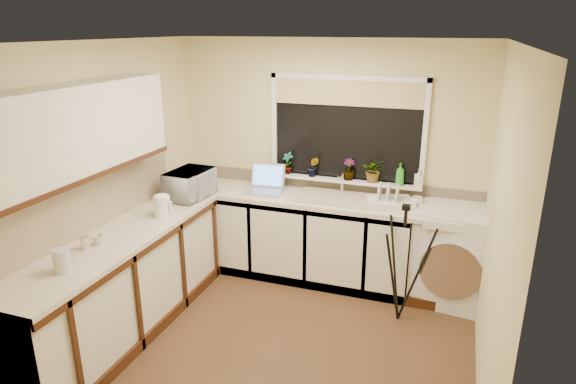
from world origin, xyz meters
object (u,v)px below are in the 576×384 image
at_px(plant_a, 288,163).
at_px(plant_b, 313,167).
at_px(washing_machine, 451,254).
at_px(microwave, 190,184).
at_px(steel_jar, 86,243).
at_px(glass_jug, 62,261).
at_px(plant_c, 349,169).
at_px(soap_bottle_green, 400,174).
at_px(cup_left, 98,240).
at_px(plant_d, 374,170).
at_px(kettle, 162,207).
at_px(soap_bottle_clear, 419,178).
at_px(laptop, 266,184).
at_px(dish_rack, 390,203).
at_px(tripod, 402,264).
at_px(cup_back, 417,202).

bearing_deg(plant_a, plant_b, -2.97).
relative_size(washing_machine, microwave, 1.86).
xyz_separation_m(steel_jar, plant_b, (1.26, 1.99, 0.21)).
height_order(glass_jug, plant_c, plant_c).
relative_size(soap_bottle_green, cup_left, 2.55).
height_order(microwave, plant_c, plant_c).
xyz_separation_m(plant_a, plant_c, (0.66, 0.00, -0.01)).
distance_m(steel_jar, plant_d, 2.77).
xyz_separation_m(plant_b, cup_left, (-1.22, -1.90, -0.22)).
xyz_separation_m(plant_c, plant_d, (0.26, 0.00, 0.01)).
distance_m(steel_jar, plant_a, 2.24).
distance_m(plant_b, plant_c, 0.38).
bearing_deg(steel_jar, microwave, 83.88).
bearing_deg(kettle, microwave, 93.67).
distance_m(plant_d, soap_bottle_clear, 0.44).
relative_size(laptop, kettle, 2.06).
relative_size(plant_b, plant_c, 0.96).
height_order(plant_a, cup_left, plant_a).
distance_m(laptop, soap_bottle_green, 1.39).
relative_size(plant_b, cup_left, 2.41).
bearing_deg(laptop, plant_b, 14.95).
relative_size(dish_rack, soap_bottle_clear, 2.44).
relative_size(plant_a, plant_d, 0.96).
distance_m(tripod, plant_b, 1.42).
relative_size(washing_machine, cup_back, 8.02).
relative_size(washing_machine, cup_left, 10.68).
relative_size(tripod, plant_b, 5.24).
xyz_separation_m(microwave, cup_left, (-0.11, -1.27, -0.10)).
distance_m(steel_jar, soap_bottle_clear, 3.08).
bearing_deg(dish_rack, soap_bottle_green, 56.18).
xyz_separation_m(washing_machine, cup_left, (-2.67, -1.71, 0.47)).
bearing_deg(steel_jar, washing_machine, 33.55).
xyz_separation_m(kettle, steel_jar, (-0.18, -0.80, -0.05)).
bearing_deg(microwave, laptop, -50.47).
relative_size(washing_machine, laptop, 2.37).
xyz_separation_m(plant_d, soap_bottle_green, (0.26, -0.02, -0.01)).
distance_m(tripod, microwave, 2.21).
relative_size(washing_machine, tripod, 0.85).
distance_m(laptop, cup_left, 1.88).
bearing_deg(plant_a, plant_d, 0.29).
height_order(laptop, microwave, microwave).
bearing_deg(soap_bottle_green, plant_d, 175.22).
distance_m(steel_jar, microwave, 1.37).
bearing_deg(soap_bottle_clear, plant_c, -179.85).
bearing_deg(soap_bottle_clear, cup_left, -140.10).
distance_m(plant_c, soap_bottle_clear, 0.70).
bearing_deg(tripod, plant_b, 140.81).
bearing_deg(cup_left, dish_rack, 39.19).
bearing_deg(cup_back, plant_d, 159.73).
bearing_deg(plant_c, glass_jug, -122.77).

